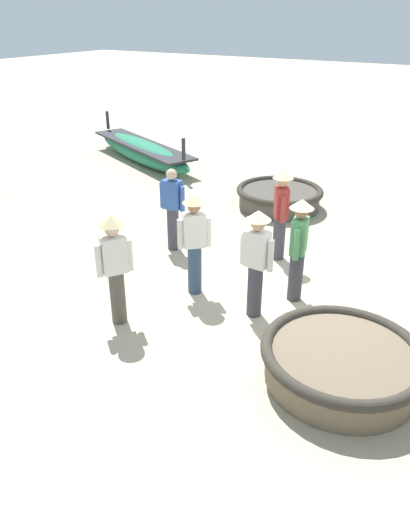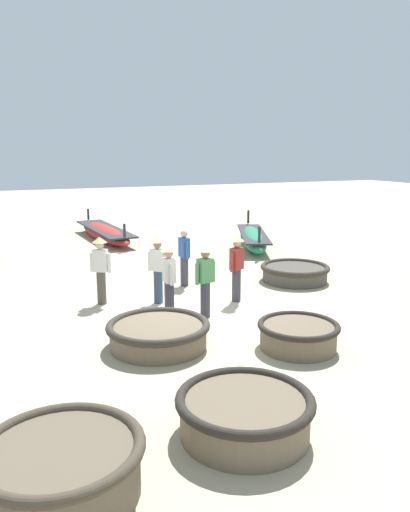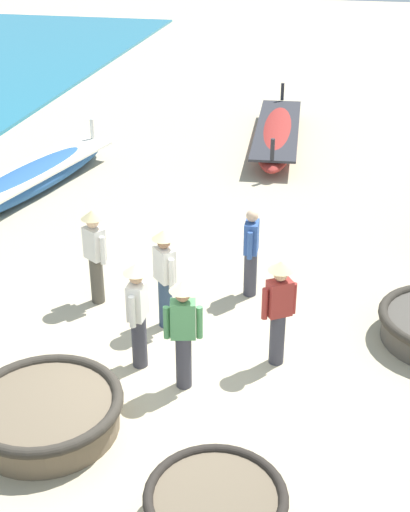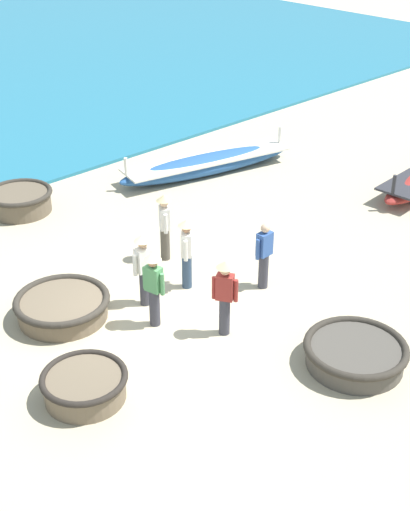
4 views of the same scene
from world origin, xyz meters
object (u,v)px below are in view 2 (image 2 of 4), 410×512
object	(u,v)px
coracle_upturned	(298,334)
fisherman_standing_left	(158,265)
coracle_front_left	(158,333)
coracle_far_left	(295,272)
fisherman_crouching	(101,266)
coracle_nearest	(61,466)
fisherman_by_coracle	(237,264)
long_boat_green_hull	(105,233)
fisherman_hauling	(205,276)
fisherman_with_hat	(169,276)
coracle_center	(245,413)
long_boat_white_hull	(253,238)
fisherman_standing_right	(184,256)

from	to	relation	value
coracle_upturned	fisherman_standing_left	xyz separation A→B (m)	(-1.54, 3.82, 0.68)
coracle_front_left	coracle_far_left	world-z (taller)	coracle_front_left
fisherman_crouching	coracle_front_left	bearing A→B (deg)	-82.35
coracle_nearest	fisherman_by_coracle	bearing A→B (deg)	48.65
coracle_nearest	fisherman_standing_left	world-z (taller)	fisherman_standing_left
coracle_nearest	fisherman_by_coracle	xyz separation A→B (m)	(4.98, 5.66, 0.61)
long_boat_green_hull	fisherman_crouching	size ratio (longest dim) A/B	3.55
coracle_upturned	fisherman_hauling	bearing A→B (deg)	111.01
fisherman_with_hat	coracle_nearest	bearing A→B (deg)	-120.49
coracle_nearest	fisherman_standing_left	bearing A→B (deg)	63.42
coracle_center	long_boat_white_hull	size ratio (longest dim) A/B	0.37
coracle_upturned	long_boat_green_hull	xyz separation A→B (m)	(-0.86, 13.19, 0.02)
coracle_upturned	coracle_center	world-z (taller)	coracle_center
coracle_front_left	long_boat_green_hull	xyz separation A→B (m)	(1.56, 12.06, 0.03)
fisherman_hauling	fisherman_by_coracle	xyz separation A→B (m)	(1.19, 0.82, 0.00)
fisherman_by_coracle	coracle_center	bearing A→B (deg)	-115.71
fisherman_crouching	coracle_nearest	bearing A→B (deg)	-105.26
coracle_upturned	long_boat_white_hull	size ratio (longest dim) A/B	0.31
long_boat_green_hull	fisherman_with_hat	xyz separation A→B (m)	(-0.78, -10.49, 0.66)
coracle_nearest	fisherman_by_coracle	size ratio (longest dim) A/B	1.11
coracle_far_left	fisherman_hauling	size ratio (longest dim) A/B	1.18
coracle_upturned	coracle_front_left	distance (m)	2.67
coracle_far_left	long_boat_green_hull	xyz separation A→B (m)	(-3.57, 8.94, 0.04)
coracle_upturned	fisherman_standing_left	world-z (taller)	fisherman_standing_left
coracle_center	coracle_front_left	bearing A→B (deg)	91.84
coracle_upturned	long_boat_white_hull	bearing A→B (deg)	66.21
fisherman_standing_right	fisherman_standing_left	bearing A→B (deg)	-133.26
coracle_front_left	coracle_center	size ratio (longest dim) A/B	1.08
coracle_center	fisherman_by_coracle	bearing A→B (deg)	64.29
fisherman_by_coracle	fisherman_standing_left	xyz separation A→B (m)	(-1.83, 0.64, 0.00)
long_boat_green_hull	fisherman_crouching	distance (m)	9.13
coracle_far_left	coracle_nearest	bearing A→B (deg)	-137.74
coracle_nearest	long_boat_white_hull	world-z (taller)	long_boat_white_hull
coracle_upturned	fisherman_hauling	world-z (taller)	fisherman_hauling
coracle_center	fisherman_hauling	bearing A→B (deg)	72.95
long_boat_white_hull	fisherman_standing_right	xyz separation A→B (m)	(-4.50, -4.29, 0.50)
coracle_nearest	fisherman_crouching	size ratio (longest dim) A/B	1.11
coracle_nearest	fisherman_hauling	distance (m)	6.18
coracle_center	fisherman_standing_left	distance (m)	6.12
coracle_upturned	fisherman_by_coracle	world-z (taller)	fisherman_by_coracle
coracle_far_left	fisherman_with_hat	bearing A→B (deg)	-160.43
coracle_far_left	fisherman_standing_right	bearing A→B (deg)	165.47
coracle_nearest	long_boat_green_hull	distance (m)	16.13
coracle_far_left	long_boat_white_hull	xyz separation A→B (m)	(1.41, 5.09, 0.07)
coracle_far_left	fisherman_by_coracle	xyz separation A→B (m)	(-2.42, -1.07, 0.69)
fisherman_hauling	coracle_nearest	bearing A→B (deg)	-128.03
coracle_front_left	coracle_center	bearing A→B (deg)	-88.16
long_boat_white_hull	fisherman_hauling	xyz separation A→B (m)	(-5.03, -6.98, 0.62)
long_boat_green_hull	fisherman_hauling	world-z (taller)	fisherman_hauling
coracle_nearest	coracle_far_left	distance (m)	10.00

